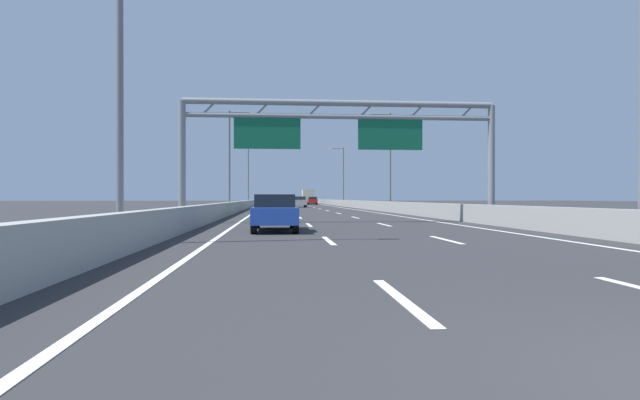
% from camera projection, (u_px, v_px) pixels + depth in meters
% --- Properties ---
extents(ground_plane, '(260.00, 260.00, 0.00)m').
position_uv_depth(ground_plane, '(292.00, 204.00, 102.87)').
color(ground_plane, '#2D2D30').
extents(lane_dash_left_0, '(0.16, 3.00, 0.01)m').
position_uv_depth(lane_dash_left_0, '(402.00, 299.00, 6.57)').
color(lane_dash_left_0, white).
rests_on(lane_dash_left_0, ground_plane).
extents(lane_dash_left_1, '(0.16, 3.00, 0.01)m').
position_uv_depth(lane_dash_left_1, '(329.00, 241.00, 15.54)').
color(lane_dash_left_1, white).
rests_on(lane_dash_left_1, ground_plane).
extents(lane_dash_left_2, '(0.16, 3.00, 0.01)m').
position_uv_depth(lane_dash_left_2, '(309.00, 225.00, 24.50)').
color(lane_dash_left_2, white).
rests_on(lane_dash_left_2, ground_plane).
extents(lane_dash_left_3, '(0.16, 3.00, 0.01)m').
position_uv_depth(lane_dash_left_3, '(300.00, 218.00, 33.47)').
color(lane_dash_left_3, white).
rests_on(lane_dash_left_3, ground_plane).
extents(lane_dash_left_4, '(0.16, 3.00, 0.01)m').
position_uv_depth(lane_dash_left_4, '(295.00, 213.00, 42.44)').
color(lane_dash_left_4, white).
rests_on(lane_dash_left_4, ground_plane).
extents(lane_dash_left_5, '(0.16, 3.00, 0.01)m').
position_uv_depth(lane_dash_left_5, '(291.00, 211.00, 51.40)').
color(lane_dash_left_5, white).
rests_on(lane_dash_left_5, ground_plane).
extents(lane_dash_left_6, '(0.16, 3.00, 0.01)m').
position_uv_depth(lane_dash_left_6, '(289.00, 209.00, 60.37)').
color(lane_dash_left_6, white).
rests_on(lane_dash_left_6, ground_plane).
extents(lane_dash_left_7, '(0.16, 3.00, 0.01)m').
position_uv_depth(lane_dash_left_7, '(287.00, 207.00, 69.34)').
color(lane_dash_left_7, white).
rests_on(lane_dash_left_7, ground_plane).
extents(lane_dash_left_8, '(0.16, 3.00, 0.01)m').
position_uv_depth(lane_dash_left_8, '(286.00, 206.00, 78.30)').
color(lane_dash_left_8, white).
rests_on(lane_dash_left_8, ground_plane).
extents(lane_dash_left_9, '(0.16, 3.00, 0.01)m').
position_uv_depth(lane_dash_left_9, '(285.00, 205.00, 87.27)').
color(lane_dash_left_9, white).
rests_on(lane_dash_left_9, ground_plane).
extents(lane_dash_left_10, '(0.16, 3.00, 0.01)m').
position_uv_depth(lane_dash_left_10, '(284.00, 205.00, 96.24)').
color(lane_dash_left_10, white).
rests_on(lane_dash_left_10, ground_plane).
extents(lane_dash_left_11, '(0.16, 3.00, 0.01)m').
position_uv_depth(lane_dash_left_11, '(283.00, 204.00, 105.20)').
color(lane_dash_left_11, white).
rests_on(lane_dash_left_11, ground_plane).
extents(lane_dash_left_12, '(0.16, 3.00, 0.01)m').
position_uv_depth(lane_dash_left_12, '(282.00, 204.00, 114.17)').
color(lane_dash_left_12, white).
rests_on(lane_dash_left_12, ground_plane).
extents(lane_dash_left_13, '(0.16, 3.00, 0.01)m').
position_uv_depth(lane_dash_left_13, '(282.00, 203.00, 123.14)').
color(lane_dash_left_13, white).
rests_on(lane_dash_left_13, ground_plane).
extents(lane_dash_left_14, '(0.16, 3.00, 0.01)m').
position_uv_depth(lane_dash_left_14, '(281.00, 203.00, 132.10)').
color(lane_dash_left_14, white).
rests_on(lane_dash_left_14, ground_plane).
extents(lane_dash_left_15, '(0.16, 3.00, 0.01)m').
position_uv_depth(lane_dash_left_15, '(281.00, 202.00, 141.07)').
color(lane_dash_left_15, white).
rests_on(lane_dash_left_15, ground_plane).
extents(lane_dash_left_16, '(0.16, 3.00, 0.01)m').
position_uv_depth(lane_dash_left_16, '(281.00, 202.00, 150.04)').
color(lane_dash_left_16, white).
rests_on(lane_dash_left_16, ground_plane).
extents(lane_dash_left_17, '(0.16, 3.00, 0.01)m').
position_uv_depth(lane_dash_left_17, '(280.00, 202.00, 159.00)').
color(lane_dash_left_17, white).
rests_on(lane_dash_left_17, ground_plane).
extents(lane_dash_right_1, '(0.16, 3.00, 0.01)m').
position_uv_depth(lane_dash_right_1, '(446.00, 240.00, 15.85)').
color(lane_dash_right_1, white).
rests_on(lane_dash_right_1, ground_plane).
extents(lane_dash_right_2, '(0.16, 3.00, 0.01)m').
position_uv_depth(lane_dash_right_2, '(384.00, 225.00, 24.81)').
color(lane_dash_right_2, white).
rests_on(lane_dash_right_2, ground_plane).
extents(lane_dash_right_3, '(0.16, 3.00, 0.01)m').
position_uv_depth(lane_dash_right_3, '(355.00, 218.00, 33.78)').
color(lane_dash_right_3, white).
rests_on(lane_dash_right_3, ground_plane).
extents(lane_dash_right_4, '(0.16, 3.00, 0.01)m').
position_uv_depth(lane_dash_right_4, '(338.00, 213.00, 42.75)').
color(lane_dash_right_4, white).
rests_on(lane_dash_right_4, ground_plane).
extents(lane_dash_right_5, '(0.16, 3.00, 0.01)m').
position_uv_depth(lane_dash_right_5, '(328.00, 211.00, 51.71)').
color(lane_dash_right_5, white).
rests_on(lane_dash_right_5, ground_plane).
extents(lane_dash_right_6, '(0.16, 3.00, 0.01)m').
position_uv_depth(lane_dash_right_6, '(320.00, 209.00, 60.68)').
color(lane_dash_right_6, white).
rests_on(lane_dash_right_6, ground_plane).
extents(lane_dash_right_7, '(0.16, 3.00, 0.01)m').
position_uv_depth(lane_dash_right_7, '(314.00, 207.00, 69.65)').
color(lane_dash_right_7, white).
rests_on(lane_dash_right_7, ground_plane).
extents(lane_dash_right_8, '(0.16, 3.00, 0.01)m').
position_uv_depth(lane_dash_right_8, '(310.00, 206.00, 78.61)').
color(lane_dash_right_8, white).
rests_on(lane_dash_right_8, ground_plane).
extents(lane_dash_right_9, '(0.16, 3.00, 0.01)m').
position_uv_depth(lane_dash_right_9, '(306.00, 205.00, 87.58)').
color(lane_dash_right_9, white).
rests_on(lane_dash_right_9, ground_plane).
extents(lane_dash_right_10, '(0.16, 3.00, 0.01)m').
position_uv_depth(lane_dash_right_10, '(303.00, 205.00, 96.55)').
color(lane_dash_right_10, white).
rests_on(lane_dash_right_10, ground_plane).
extents(lane_dash_right_11, '(0.16, 3.00, 0.01)m').
position_uv_depth(lane_dash_right_11, '(301.00, 204.00, 105.51)').
color(lane_dash_right_11, white).
rests_on(lane_dash_right_11, ground_plane).
extents(lane_dash_right_12, '(0.16, 3.00, 0.01)m').
position_uv_depth(lane_dash_right_12, '(299.00, 204.00, 114.48)').
color(lane_dash_right_12, white).
rests_on(lane_dash_right_12, ground_plane).
extents(lane_dash_right_13, '(0.16, 3.00, 0.01)m').
position_uv_depth(lane_dash_right_13, '(297.00, 203.00, 123.45)').
color(lane_dash_right_13, white).
rests_on(lane_dash_right_13, ground_plane).
extents(lane_dash_right_14, '(0.16, 3.00, 0.01)m').
position_uv_depth(lane_dash_right_14, '(296.00, 203.00, 132.41)').
color(lane_dash_right_14, white).
rests_on(lane_dash_right_14, ground_plane).
extents(lane_dash_right_15, '(0.16, 3.00, 0.01)m').
position_uv_depth(lane_dash_right_15, '(294.00, 202.00, 141.38)').
color(lane_dash_right_15, white).
rests_on(lane_dash_right_15, ground_plane).
extents(lane_dash_right_16, '(0.16, 3.00, 0.01)m').
position_uv_depth(lane_dash_right_16, '(293.00, 202.00, 150.35)').
color(lane_dash_right_16, white).
rests_on(lane_dash_right_16, ground_plane).
extents(lane_dash_right_17, '(0.16, 3.00, 0.01)m').
position_uv_depth(lane_dash_right_17, '(292.00, 202.00, 159.31)').
color(lane_dash_right_17, white).
rests_on(lane_dash_right_17, ground_plane).
extents(edge_line_left, '(0.16, 176.00, 0.01)m').
position_uv_depth(edge_line_left, '(264.00, 205.00, 90.46)').
color(edge_line_left, white).
rests_on(edge_line_left, ground_plane).
extents(edge_line_right, '(0.16, 176.00, 0.01)m').
position_uv_depth(edge_line_right, '(324.00, 205.00, 91.36)').
color(edge_line_right, white).
rests_on(edge_line_right, ground_plane).
extents(barrier_left, '(0.45, 220.00, 0.95)m').
position_uv_depth(barrier_left, '(259.00, 202.00, 112.23)').
color(barrier_left, '#9E9E99').
rests_on(barrier_left, ground_plane).
extents(barrier_right, '(0.45, 220.00, 0.95)m').
position_uv_depth(barrier_right, '(322.00, 201.00, 113.42)').
color(barrier_right, '#9E9E99').
rests_on(barrier_right, ground_plane).
extents(sign_gantry, '(16.52, 0.36, 6.36)m').
position_uv_depth(sign_gantry, '(338.00, 130.00, 26.95)').
color(sign_gantry, gray).
rests_on(sign_gantry, ground_plane).
extents(streetlamp_left_near, '(2.58, 0.28, 9.50)m').
position_uv_depth(streetlamp_left_near, '(128.00, 50.00, 14.47)').
color(streetlamp_left_near, slate).
rests_on(streetlamp_left_near, ground_plane).
extents(streetlamp_right_near, '(2.58, 0.28, 9.50)m').
position_uv_depth(streetlamp_right_near, '(634.00, 62.00, 15.76)').
color(streetlamp_right_near, slate).
rests_on(streetlamp_right_near, ground_plane).
extents(streetlamp_left_mid, '(2.58, 0.28, 9.50)m').
position_uv_depth(streetlamp_left_mid, '(232.00, 154.00, 49.03)').
color(streetlamp_left_mid, slate).
rests_on(streetlamp_left_mid, ground_plane).
extents(streetlamp_right_mid, '(2.58, 0.28, 9.50)m').
position_uv_depth(streetlamp_right_mid, '(388.00, 155.00, 50.32)').
color(streetlamp_right_mid, slate).
rests_on(streetlamp_right_mid, ground_plane).
extents(streetlamp_left_far, '(2.58, 0.28, 9.50)m').
position_uv_depth(streetlamp_left_far, '(250.00, 172.00, 83.59)').
color(streetlamp_left_far, slate).
rests_on(streetlamp_left_far, ground_plane).
extents(streetlamp_right_far, '(2.58, 0.28, 9.50)m').
position_uv_depth(streetlamp_right_far, '(342.00, 173.00, 84.88)').
color(streetlamp_right_far, slate).
rests_on(streetlamp_right_far, ground_plane).
extents(green_car, '(1.83, 4.61, 1.47)m').
position_uv_depth(green_car, '(269.00, 205.00, 37.17)').
color(green_car, '#1E7A38').
rests_on(green_car, ground_plane).
extents(silver_car, '(1.79, 4.11, 1.47)m').
position_uv_depth(silver_car, '(299.00, 202.00, 70.56)').
color(silver_car, '#A8ADB2').
rests_on(silver_car, ground_plane).
extents(yellow_car, '(1.84, 4.32, 1.48)m').
position_uv_depth(yellow_car, '(274.00, 201.00, 85.10)').
color(yellow_car, yellow).
rests_on(yellow_car, ground_plane).
extents(blue_car, '(1.70, 4.52, 1.42)m').
position_uv_depth(blue_car, '(275.00, 212.00, 20.20)').
color(blue_car, '#2347AD').
rests_on(blue_car, ground_plane).
extents(red_car, '(1.71, 4.12, 1.46)m').
position_uv_depth(red_car, '(312.00, 201.00, 97.86)').
color(red_car, red).
rests_on(red_car, ground_plane).
extents(white_car, '(1.74, 4.31, 1.39)m').
position_uv_depth(white_car, '(293.00, 201.00, 92.39)').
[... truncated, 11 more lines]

